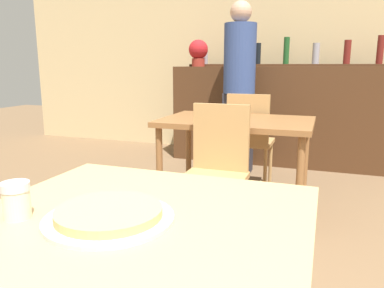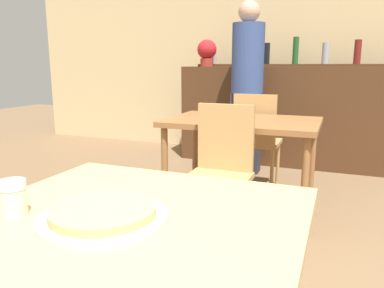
% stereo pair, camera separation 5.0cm
% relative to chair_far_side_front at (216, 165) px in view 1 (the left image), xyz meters
% --- Properties ---
extents(wall_back, '(8.00, 0.05, 2.80)m').
position_rel_chair_far_side_front_xyz_m(wall_back, '(0.16, 2.82, 0.87)').
color(wall_back, '#D1B784').
rests_on(wall_back, ground_plane).
extents(dining_table_near, '(0.97, 0.90, 0.74)m').
position_rel_chair_far_side_front_xyz_m(dining_table_near, '(0.16, -1.38, 0.13)').
color(dining_table_near, tan).
rests_on(dining_table_near, ground_plane).
extents(dining_table_far, '(1.15, 0.76, 0.76)m').
position_rel_chair_far_side_front_xyz_m(dining_table_far, '(0.00, 0.55, 0.14)').
color(dining_table_far, brown).
rests_on(dining_table_far, ground_plane).
extents(bar_counter, '(2.60, 0.56, 1.15)m').
position_rel_chair_far_side_front_xyz_m(bar_counter, '(0.16, 2.31, 0.04)').
color(bar_counter, '#4C2D19').
rests_on(bar_counter, ground_plane).
extents(bar_back_shelf, '(2.39, 0.24, 0.34)m').
position_rel_chair_far_side_front_xyz_m(bar_back_shelf, '(0.20, 2.45, 0.69)').
color(bar_back_shelf, '#4C2D19').
rests_on(bar_back_shelf, bar_counter).
extents(chair_far_side_front, '(0.40, 0.40, 0.92)m').
position_rel_chair_far_side_front_xyz_m(chair_far_side_front, '(0.00, 0.00, 0.00)').
color(chair_far_side_front, tan).
rests_on(chair_far_side_front, ground_plane).
extents(chair_far_side_back, '(0.40, 0.40, 0.92)m').
position_rel_chair_far_side_front_xyz_m(chair_far_side_back, '(-0.00, 1.10, 0.00)').
color(chair_far_side_back, tan).
rests_on(chair_far_side_back, ground_plane).
extents(pizza_tray, '(0.36, 0.36, 0.04)m').
position_rel_chair_far_side_front_xyz_m(pizza_tray, '(0.10, -1.43, 0.23)').
color(pizza_tray, '#B7B7BC').
rests_on(pizza_tray, dining_table_near).
extents(cheese_shaker, '(0.08, 0.08, 0.11)m').
position_rel_chair_far_side_front_xyz_m(cheese_shaker, '(-0.16, -1.50, 0.27)').
color(cheese_shaker, beige).
rests_on(cheese_shaker, dining_table_near).
extents(person_standing, '(0.34, 0.34, 1.82)m').
position_rel_chair_far_side_front_xyz_m(person_standing, '(-0.25, 1.73, 0.46)').
color(person_standing, '#2D2D38').
rests_on(person_standing, ground_plane).
extents(potted_plant, '(0.24, 0.24, 0.33)m').
position_rel_chair_far_side_front_xyz_m(potted_plant, '(-0.89, 2.26, 0.80)').
color(potted_plant, maroon).
rests_on(potted_plant, bar_counter).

